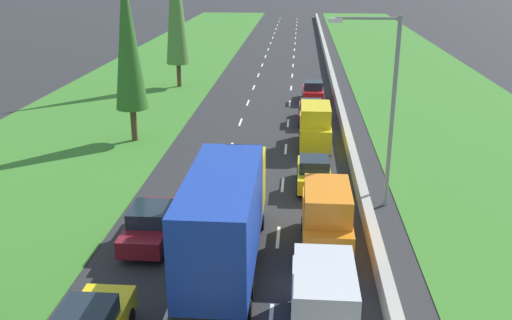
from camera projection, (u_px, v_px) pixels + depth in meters
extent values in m
plane|color=#28282B|center=(276.00, 70.00, 60.91)|extent=(300.00, 300.00, 0.00)
cube|color=#387528|center=(162.00, 68.00, 61.82)|extent=(14.00, 140.00, 0.04)
cube|color=#387528|center=(411.00, 72.00, 59.85)|extent=(14.00, 140.00, 0.04)
cube|color=#9E9B93|center=(330.00, 67.00, 60.35)|extent=(0.44, 120.00, 0.85)
cube|color=white|center=(166.00, 316.00, 18.76)|extent=(0.14, 2.00, 0.01)
cube|color=white|center=(198.00, 234.00, 24.40)|extent=(0.14, 2.00, 0.01)
cube|color=white|center=(217.00, 183.00, 30.04)|extent=(0.14, 2.00, 0.01)
cube|color=white|center=(231.00, 148.00, 35.67)|extent=(0.14, 2.00, 0.01)
cube|color=white|center=(240.00, 122.00, 41.31)|extent=(0.14, 2.00, 0.01)
cube|color=white|center=(248.00, 103.00, 46.94)|extent=(0.14, 2.00, 0.01)
cube|color=white|center=(254.00, 87.00, 52.58)|extent=(0.14, 2.00, 0.01)
cube|color=white|center=(258.00, 75.00, 58.21)|extent=(0.14, 2.00, 0.01)
cube|color=white|center=(262.00, 65.00, 63.85)|extent=(0.14, 2.00, 0.01)
cube|color=white|center=(266.00, 57.00, 69.49)|extent=(0.14, 2.00, 0.01)
cube|color=white|center=(268.00, 49.00, 75.12)|extent=(0.14, 2.00, 0.01)
cube|color=white|center=(271.00, 43.00, 80.76)|extent=(0.14, 2.00, 0.01)
cube|color=white|center=(273.00, 38.00, 86.39)|extent=(0.14, 2.00, 0.01)
cube|color=white|center=(275.00, 33.00, 92.03)|extent=(0.14, 2.00, 0.01)
cube|color=white|center=(276.00, 29.00, 97.67)|extent=(0.14, 2.00, 0.01)
cube|color=white|center=(278.00, 25.00, 103.30)|extent=(0.14, 2.00, 0.01)
cube|color=white|center=(279.00, 22.00, 108.94)|extent=(0.14, 2.00, 0.01)
cube|color=white|center=(280.00, 19.00, 114.57)|extent=(0.14, 2.00, 0.01)
cube|color=white|center=(278.00, 237.00, 24.14)|extent=(0.14, 2.00, 0.01)
cube|color=white|center=(283.00, 185.00, 29.78)|extent=(0.14, 2.00, 0.01)
cube|color=white|center=(286.00, 149.00, 35.42)|extent=(0.14, 2.00, 0.01)
cube|color=white|center=(288.00, 123.00, 41.05)|extent=(0.14, 2.00, 0.01)
cube|color=white|center=(290.00, 104.00, 46.69)|extent=(0.14, 2.00, 0.01)
cube|color=white|center=(291.00, 88.00, 52.32)|extent=(0.14, 2.00, 0.01)
cube|color=white|center=(292.00, 76.00, 57.96)|extent=(0.14, 2.00, 0.01)
cube|color=white|center=(293.00, 65.00, 63.60)|extent=(0.14, 2.00, 0.01)
cube|color=white|center=(294.00, 57.00, 69.23)|extent=(0.14, 2.00, 0.01)
cube|color=white|center=(294.00, 50.00, 74.87)|extent=(0.14, 2.00, 0.01)
cube|color=white|center=(295.00, 43.00, 80.50)|extent=(0.14, 2.00, 0.01)
cube|color=white|center=(295.00, 38.00, 86.14)|extent=(0.14, 2.00, 0.01)
cube|color=white|center=(296.00, 33.00, 91.77)|extent=(0.14, 2.00, 0.01)
cube|color=white|center=(296.00, 29.00, 97.41)|extent=(0.14, 2.00, 0.01)
cube|color=white|center=(297.00, 25.00, 103.05)|extent=(0.14, 2.00, 0.01)
cube|color=white|center=(297.00, 22.00, 108.68)|extent=(0.14, 2.00, 0.01)
cube|color=white|center=(297.00, 19.00, 114.32)|extent=(0.14, 2.00, 0.01)
cube|color=#19232D|center=(86.00, 317.00, 16.43)|extent=(1.52, 1.60, 0.64)
cylinder|color=black|center=(83.00, 316.00, 18.26)|extent=(0.22, 0.64, 0.64)
cylinder|color=black|center=(129.00, 318.00, 18.15)|extent=(0.22, 0.64, 0.64)
cube|color=silver|center=(322.00, 316.00, 17.07)|extent=(1.90, 4.90, 1.40)
cube|color=silver|center=(324.00, 286.00, 16.37)|extent=(1.80, 3.10, 1.10)
cylinder|color=black|center=(294.00, 306.00, 18.79)|extent=(0.22, 0.64, 0.64)
cylinder|color=black|center=(346.00, 308.00, 18.67)|extent=(0.22, 0.64, 0.64)
cube|color=orange|center=(326.00, 226.00, 22.90)|extent=(1.90, 4.90, 1.40)
cube|color=orange|center=(327.00, 201.00, 22.20)|extent=(1.80, 3.10, 1.10)
cylinder|color=black|center=(304.00, 224.00, 24.63)|extent=(0.22, 0.64, 0.64)
cylinder|color=black|center=(344.00, 225.00, 24.50)|extent=(0.22, 0.64, 0.64)
cylinder|color=black|center=(304.00, 259.00, 21.77)|extent=(0.22, 0.64, 0.64)
cylinder|color=black|center=(349.00, 260.00, 21.65)|extent=(0.22, 0.64, 0.64)
cube|color=yellow|center=(314.00, 175.00, 29.24)|extent=(1.68, 3.90, 0.76)
cube|color=#19232D|center=(314.00, 164.00, 28.72)|extent=(1.52, 1.60, 0.64)
cylinder|color=black|center=(299.00, 173.00, 30.55)|extent=(0.22, 0.64, 0.64)
cylinder|color=black|center=(327.00, 174.00, 30.44)|extent=(0.22, 0.64, 0.64)
cylinder|color=black|center=(299.00, 190.00, 28.28)|extent=(0.22, 0.64, 0.64)
cylinder|color=black|center=(329.00, 191.00, 28.17)|extent=(0.22, 0.64, 0.64)
cube|color=yellow|center=(315.00, 132.00, 35.45)|extent=(1.90, 4.90, 1.40)
cube|color=yellow|center=(316.00, 114.00, 34.75)|extent=(1.80, 3.10, 1.10)
cylinder|color=black|center=(301.00, 135.00, 37.17)|extent=(0.22, 0.64, 0.64)
cylinder|color=black|center=(327.00, 136.00, 37.04)|extent=(0.22, 0.64, 0.64)
cylinder|color=black|center=(301.00, 150.00, 34.32)|extent=(0.22, 0.64, 0.64)
cylinder|color=black|center=(329.00, 150.00, 34.19)|extent=(0.22, 0.64, 0.64)
cube|color=maroon|center=(152.00, 226.00, 23.61)|extent=(1.76, 4.50, 0.72)
cube|color=#19232D|center=(150.00, 214.00, 23.25)|extent=(1.56, 1.90, 0.60)
cylinder|color=black|center=(143.00, 219.00, 25.10)|extent=(0.22, 0.64, 0.64)
cylinder|color=black|center=(178.00, 220.00, 24.99)|extent=(0.22, 0.64, 0.64)
cylinder|color=black|center=(124.00, 249.00, 22.48)|extent=(0.22, 0.64, 0.64)
cylinder|color=black|center=(163.00, 251.00, 22.37)|extent=(0.22, 0.64, 0.64)
cube|color=black|center=(227.00, 252.00, 21.69)|extent=(2.20, 9.40, 0.56)
cube|color=yellow|center=(237.00, 181.00, 24.56)|extent=(2.40, 2.20, 2.50)
cube|color=#19389E|center=(222.00, 219.00, 20.01)|extent=(2.44, 7.20, 3.30)
cylinder|color=black|center=(211.00, 221.00, 24.97)|extent=(0.22, 0.64, 0.64)
cylinder|color=black|center=(262.00, 222.00, 24.80)|extent=(0.22, 0.64, 0.64)
cylinder|color=black|center=(188.00, 288.00, 19.82)|extent=(0.22, 0.64, 0.64)
cylinder|color=black|center=(251.00, 291.00, 19.65)|extent=(0.22, 0.64, 0.64)
cylinder|color=black|center=(181.00, 306.00, 18.80)|extent=(0.22, 0.64, 0.64)
cylinder|color=black|center=(248.00, 309.00, 18.64)|extent=(0.22, 0.64, 0.64)
cube|color=maroon|center=(311.00, 113.00, 41.18)|extent=(1.76, 4.50, 0.72)
cube|color=#19232D|center=(311.00, 105.00, 40.82)|extent=(1.56, 1.90, 0.60)
cylinder|color=black|center=(300.00, 113.00, 42.67)|extent=(0.22, 0.64, 0.64)
cylinder|color=black|center=(321.00, 113.00, 42.55)|extent=(0.22, 0.64, 0.64)
cylinder|color=black|center=(300.00, 123.00, 40.05)|extent=(0.22, 0.64, 0.64)
cylinder|color=black|center=(322.00, 123.00, 39.93)|extent=(0.22, 0.64, 0.64)
cube|color=red|center=(313.00, 93.00, 47.42)|extent=(1.68, 3.90, 0.76)
cube|color=#19232D|center=(313.00, 85.00, 46.91)|extent=(1.52, 1.60, 0.64)
cylinder|color=black|center=(304.00, 94.00, 48.74)|extent=(0.22, 0.64, 0.64)
cylinder|color=black|center=(321.00, 94.00, 48.63)|extent=(0.22, 0.64, 0.64)
cylinder|color=black|center=(304.00, 100.00, 46.47)|extent=(0.22, 0.64, 0.64)
cylinder|color=black|center=(322.00, 100.00, 46.36)|extent=(0.22, 0.64, 0.64)
cylinder|color=#4C3823|center=(134.00, 125.00, 36.72)|extent=(0.40, 0.40, 2.20)
cone|color=#2D6623|center=(127.00, 39.00, 34.86)|extent=(2.08, 2.08, 8.89)
cylinder|color=#4C3823|center=(179.00, 75.00, 52.54)|extent=(0.41, 0.41, 2.20)
cylinder|color=gray|center=(392.00, 115.00, 25.83)|extent=(0.20, 0.20, 9.00)
cylinder|color=gray|center=(368.00, 18.00, 24.47)|extent=(2.80, 0.12, 0.12)
cube|color=silver|center=(335.00, 20.00, 24.61)|extent=(0.60, 0.28, 0.20)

